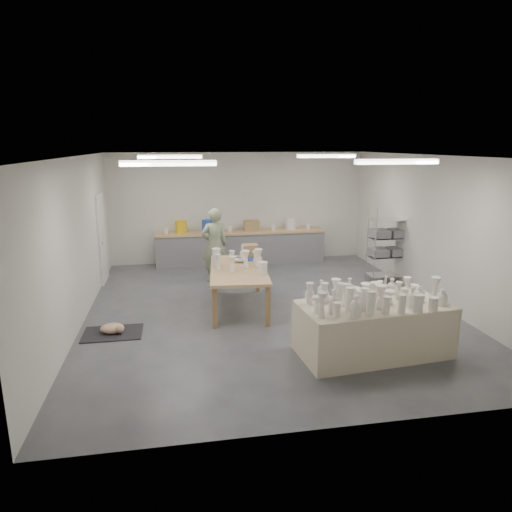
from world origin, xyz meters
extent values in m
plane|color=#424449|center=(0.00, 0.00, 0.00)|extent=(8.00, 8.00, 0.00)
cube|color=white|center=(0.00, 0.00, 2.99)|extent=(7.00, 8.00, 0.02)
cube|color=silver|center=(0.00, 4.00, 1.50)|extent=(7.00, 0.02, 3.00)
cube|color=silver|center=(0.00, -4.00, 1.50)|extent=(7.00, 0.02, 3.00)
cube|color=silver|center=(-3.50, 0.00, 1.50)|extent=(0.02, 8.00, 3.00)
cube|color=silver|center=(3.50, 0.00, 1.50)|extent=(0.02, 8.00, 3.00)
cube|color=white|center=(-3.47, 2.60, 1.05)|extent=(0.05, 0.90, 2.10)
cube|color=white|center=(-1.80, -1.50, 2.94)|extent=(1.40, 0.12, 0.08)
cube|color=white|center=(1.80, -1.50, 2.94)|extent=(1.40, 0.12, 0.08)
cube|color=white|center=(-1.80, 2.00, 2.94)|extent=(1.40, 0.12, 0.08)
cube|color=white|center=(1.80, 2.00, 2.94)|extent=(1.40, 0.12, 0.08)
cube|color=tan|center=(0.00, 3.68, 0.87)|extent=(4.60, 0.60, 0.06)
cube|color=slate|center=(0.00, 3.68, 0.42)|extent=(4.60, 0.55, 0.84)
cylinder|color=gold|center=(-1.60, 3.68, 1.07)|extent=(0.30, 0.30, 0.34)
cylinder|color=#2045B1|center=(-0.90, 3.68, 1.07)|extent=(0.30, 0.30, 0.34)
cylinder|color=white|center=(1.40, 3.68, 1.07)|extent=(0.30, 0.30, 0.34)
cube|color=olive|center=(0.30, 3.68, 1.04)|extent=(0.40, 0.30, 0.28)
cylinder|color=white|center=(-2.00, 3.68, 0.97)|extent=(0.10, 0.10, 0.14)
cylinder|color=white|center=(-0.30, 3.68, 0.97)|extent=(0.10, 0.10, 0.14)
cylinder|color=white|center=(0.90, 3.68, 0.97)|extent=(0.10, 0.10, 0.14)
cylinder|color=white|center=(1.90, 3.68, 0.97)|extent=(0.10, 0.10, 0.14)
cylinder|color=silver|center=(2.78, 1.18, 0.90)|extent=(0.02, 0.02, 1.80)
cylinder|color=silver|center=(3.62, 1.18, 0.90)|extent=(0.02, 0.02, 1.80)
cylinder|color=silver|center=(2.78, 1.62, 0.90)|extent=(0.02, 0.02, 1.80)
cylinder|color=silver|center=(3.62, 1.62, 0.90)|extent=(0.02, 0.02, 1.80)
cube|color=silver|center=(3.20, 1.40, 0.15)|extent=(0.88, 0.48, 0.02)
cube|color=silver|center=(3.20, 1.40, 0.60)|extent=(0.88, 0.48, 0.02)
cube|color=silver|center=(3.20, 1.40, 1.05)|extent=(0.88, 0.48, 0.02)
cube|color=silver|center=(3.20, 1.40, 1.50)|extent=(0.88, 0.48, 0.02)
cube|color=slate|center=(2.98, 1.40, 0.72)|extent=(0.38, 0.42, 0.18)
cube|color=slate|center=(3.42, 1.40, 0.72)|extent=(0.38, 0.42, 0.18)
cube|color=slate|center=(2.98, 1.40, 1.17)|extent=(0.38, 0.42, 0.18)
cube|color=slate|center=(3.42, 1.40, 1.17)|extent=(0.38, 0.42, 0.18)
cube|color=olive|center=(1.23, -2.23, 0.36)|extent=(2.14, 1.12, 0.71)
cube|color=beige|center=(1.23, -2.23, 0.80)|extent=(2.41, 1.31, 0.03)
cube|color=beige|center=(1.23, -2.76, 0.41)|extent=(2.31, 0.25, 0.81)
cube|color=beige|center=(1.23, -1.70, 0.41)|extent=(2.31, 0.25, 0.81)
cube|color=tan|center=(-0.55, 0.18, 0.79)|extent=(1.29, 2.28, 0.06)
cube|color=olive|center=(-1.03, -0.85, 0.38)|extent=(0.08, 0.08, 0.76)
cube|color=olive|center=(-0.08, -0.85, 0.38)|extent=(0.08, 0.08, 0.76)
cube|color=olive|center=(-1.03, 1.20, 0.38)|extent=(0.08, 0.08, 0.76)
cube|color=olive|center=(-0.08, 1.20, 0.38)|extent=(0.08, 0.08, 0.76)
ellipsoid|color=silver|center=(-0.45, 0.68, 0.87)|extent=(0.26, 0.26, 0.12)
cylinder|color=#2045B1|center=(-0.22, 0.81, 0.84)|extent=(0.26, 0.26, 0.03)
cylinder|color=white|center=(-0.60, 0.90, 0.88)|extent=(0.11, 0.11, 0.12)
cube|color=olive|center=(-0.17, 1.05, 0.96)|extent=(0.32, 0.26, 0.28)
cube|color=black|center=(-2.90, -0.73, 0.01)|extent=(1.00, 0.70, 0.02)
ellipsoid|color=white|center=(-2.90, -0.73, 0.11)|extent=(0.48, 0.41, 0.17)
sphere|color=white|center=(-2.76, -0.83, 0.12)|extent=(0.15, 0.15, 0.15)
imported|color=#96A47F|center=(-0.86, 2.12, 0.88)|extent=(0.71, 0.54, 1.77)
cylinder|color=#A9181F|center=(-0.86, 2.39, 0.27)|extent=(0.39, 0.39, 0.04)
cylinder|color=silver|center=(-0.74, 2.35, 0.13)|extent=(0.02, 0.02, 0.26)
cylinder|color=silver|center=(-0.88, 2.51, 0.13)|extent=(0.02, 0.02, 0.26)
cylinder|color=silver|center=(-0.95, 2.31, 0.13)|extent=(0.02, 0.02, 0.26)
camera|label=1|loc=(-1.73, -8.45, 3.22)|focal=32.00mm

